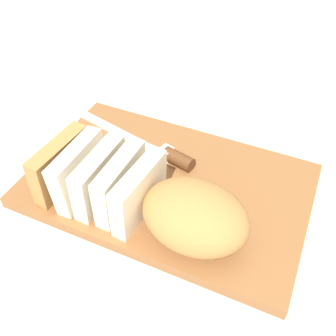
{
  "coord_description": "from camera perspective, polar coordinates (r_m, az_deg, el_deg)",
  "views": [
    {
      "loc": [
        -0.17,
        0.39,
        0.47
      ],
      "look_at": [
        0.0,
        0.0,
        0.05
      ],
      "focal_mm": 41.1,
      "sensor_mm": 36.0,
      "label": 1
    }
  ],
  "objects": [
    {
      "name": "ground_plane",
      "position": [
        0.64,
        0.0,
        -3.2
      ],
      "size": [
        3.0,
        3.0,
        0.0
      ],
      "primitive_type": "plane",
      "color": "beige"
    },
    {
      "name": "crumb_stray_left",
      "position": [
        0.68,
        -3.78,
        2.84
      ],
      "size": [
        0.0,
        0.0,
        0.0
      ],
      "primitive_type": "sphere",
      "color": "#996633",
      "rests_on": "cutting_board"
    },
    {
      "name": "crumb_near_loaf",
      "position": [
        0.58,
        0.23,
        -6.35
      ],
      "size": [
        0.01,
        0.01,
        0.01
      ],
      "primitive_type": "sphere",
      "color": "#996633",
      "rests_on": "cutting_board"
    },
    {
      "name": "bread_loaf",
      "position": [
        0.54,
        -2.65,
        -4.5
      ],
      "size": [
        0.32,
        0.13,
        0.09
      ],
      "rotation": [
        0.0,
        0.0,
        -0.07
      ],
      "color": "#A8753D",
      "rests_on": "cutting_board"
    },
    {
      "name": "cutting_board",
      "position": [
        0.63,
        0.0,
        -2.59
      ],
      "size": [
        0.45,
        0.29,
        0.02
      ],
      "primitive_type": "cube",
      "rotation": [
        0.0,
        0.0,
        -0.01
      ],
      "color": "brown",
      "rests_on": "ground_plane"
    },
    {
      "name": "bread_knife",
      "position": [
        0.66,
        -0.79,
        2.41
      ],
      "size": [
        0.27,
        0.08,
        0.02
      ],
      "rotation": [
        0.0,
        0.0,
        -0.23
      ],
      "color": "silver",
      "rests_on": "cutting_board"
    },
    {
      "name": "crumb_near_knife",
      "position": [
        0.63,
        -7.92,
        -1.51
      ],
      "size": [
        0.01,
        0.01,
        0.01
      ],
      "primitive_type": "sphere",
      "color": "#996633",
      "rests_on": "cutting_board"
    },
    {
      "name": "crumb_stray_right",
      "position": [
        0.59,
        -3.74,
        -5.68
      ],
      "size": [
        0.01,
        0.01,
        0.01
      ],
      "primitive_type": "sphere",
      "color": "#996633",
      "rests_on": "cutting_board"
    }
  ]
}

